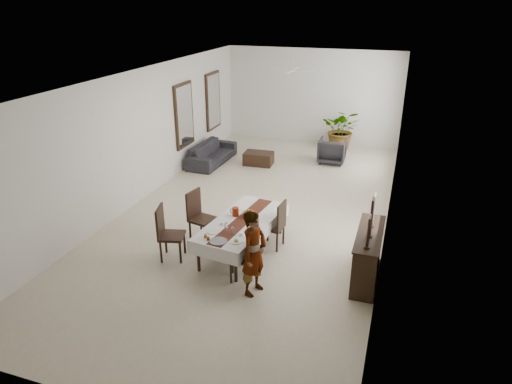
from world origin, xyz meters
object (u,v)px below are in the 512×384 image
object	(u,v)px
dining_table_top	(242,222)
woman	(254,253)
sideboard_body	(367,257)
sofa	(212,153)
red_pitcher	(235,212)

from	to	relation	value
dining_table_top	woman	bearing A→B (deg)	-54.54
dining_table_top	sideboard_body	size ratio (longest dim) A/B	1.42
woman	sideboard_body	world-z (taller)	woman
dining_table_top	woman	distance (m)	1.42
sofa	dining_table_top	bearing A→B (deg)	-147.84
woman	sideboard_body	bearing A→B (deg)	-44.16
sideboard_body	dining_table_top	bearing A→B (deg)	175.13
dining_table_top	woman	xyz separation A→B (m)	(0.67, -1.25, 0.12)
dining_table_top	sofa	bearing A→B (deg)	127.35
dining_table_top	red_pitcher	world-z (taller)	red_pitcher
sofa	woman	bearing A→B (deg)	-148.23
woman	sofa	world-z (taller)	woman
woman	red_pitcher	bearing A→B (deg)	47.51
dining_table_top	red_pitcher	xyz separation A→B (m)	(-0.20, 0.16, 0.12)
sideboard_body	red_pitcher	bearing A→B (deg)	172.07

